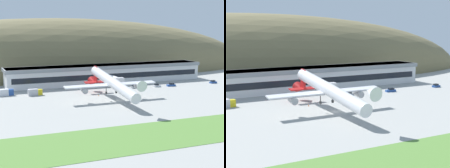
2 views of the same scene
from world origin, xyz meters
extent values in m
plane|color=#9E9E99|center=(0.00, 0.00, 0.00)|extent=(360.79, 360.79, 0.00)
cube|color=#568438|center=(0.00, -49.61, 0.04)|extent=(324.71, 25.59, 0.08)
ellipsoid|color=olive|center=(-0.29, 98.61, 0.00)|extent=(300.20, 85.54, 70.88)
cube|color=silver|center=(13.85, 46.43, 4.92)|extent=(108.20, 14.04, 9.83)
cube|color=gray|center=(13.85, 46.43, 8.95)|extent=(109.40, 15.24, 1.77)
cube|color=black|center=(13.85, 39.36, 4.42)|extent=(103.87, 0.16, 2.75)
cylinder|color=silver|center=(12.83, 32.87, 4.00)|extent=(2.60, 13.08, 2.60)
cube|color=silver|center=(12.83, 26.33, 4.00)|extent=(3.38, 2.86, 2.86)
cylinder|color=slate|center=(12.83, 26.83, 2.00)|extent=(0.36, 0.36, 4.00)
cylinder|color=silver|center=(-2.15, -0.40, 7.57)|extent=(4.11, 43.83, 9.37)
cone|color=silver|center=(-2.15, -24.31, 10.49)|extent=(4.03, 4.97, 4.54)
cone|color=red|center=(-2.15, 23.92, 4.61)|extent=(4.03, 5.79, 4.64)
cube|color=red|center=(-2.15, 20.65, 8.63)|extent=(0.50, 4.55, 7.64)
cube|color=red|center=(-2.15, 20.86, 4.98)|extent=(10.68, 2.90, 0.71)
cube|color=silver|center=(-2.15, 1.77, 6.59)|extent=(40.46, 3.63, 0.88)
cylinder|color=#9E9EA3|center=(-14.29, 1.23, 5.11)|extent=(2.30, 3.85, 2.72)
cylinder|color=#9E9EA3|center=(9.99, 1.23, 5.11)|extent=(2.30, 3.85, 2.72)
cylinder|color=#2D2D2D|center=(-4.41, 1.77, 4.36)|extent=(0.28, 0.28, 2.20)
cylinder|color=#2D2D2D|center=(-4.41, 1.77, 3.26)|extent=(0.45, 1.10, 1.10)
cylinder|color=#2D2D2D|center=(0.11, 1.77, 4.36)|extent=(0.28, 0.28, 2.20)
cylinder|color=#2D2D2D|center=(0.11, 1.77, 3.26)|extent=(0.45, 1.10, 1.10)
cylinder|color=#2D2D2D|center=(-2.15, -15.57, 6.59)|extent=(0.22, 0.22, 1.98)
cylinder|color=#2D2D2D|center=(-2.15, -15.57, 5.60)|extent=(0.30, 0.82, 0.82)
cube|color=silver|center=(32.18, 23.84, 0.44)|extent=(3.81, 2.17, 0.88)
cube|color=black|center=(32.00, 23.82, 1.25)|extent=(2.15, 1.74, 0.72)
cube|color=#999EA3|center=(19.95, 24.48, 0.43)|extent=(3.63, 1.91, 0.87)
cube|color=black|center=(19.77, 24.48, 1.22)|extent=(2.00, 1.61, 0.71)
cube|color=#264C99|center=(39.88, 22.68, 0.45)|extent=(4.71, 2.08, 0.90)
cube|color=black|center=(40.10, 22.65, 1.26)|extent=(2.64, 1.64, 0.73)
cube|color=#264C99|center=(66.10, 22.52, 0.44)|extent=(4.03, 2.13, 0.88)
cube|color=black|center=(65.91, 22.51, 1.24)|extent=(2.26, 1.71, 0.72)
cube|color=gold|center=(-27.64, 24.71, 1.29)|extent=(2.10, 2.39, 2.58)
cube|color=black|center=(-26.60, 24.75, 1.75)|extent=(0.15, 1.98, 1.13)
cube|color=#B7B7BC|center=(-30.79, 24.60, 1.45)|extent=(4.37, 2.47, 2.91)
cube|color=#264C99|center=(-39.78, 29.06, 1.39)|extent=(2.34, 2.51, 2.77)
cube|color=black|center=(-38.63, 29.10, 1.89)|extent=(0.15, 2.07, 1.22)
cube|color=silver|center=(-43.31, 28.93, 1.49)|extent=(4.88, 2.60, 2.98)
cube|color=orange|center=(9.55, 17.67, 0.01)|extent=(0.52, 0.52, 0.03)
cone|color=orange|center=(9.55, 17.67, 0.31)|extent=(0.40, 0.40, 0.55)
cube|color=orange|center=(-3.73, 12.71, 0.01)|extent=(0.52, 0.52, 0.03)
cone|color=orange|center=(-3.73, 12.71, 0.31)|extent=(0.40, 0.40, 0.55)
camera|label=1|loc=(-60.99, -141.18, 31.83)|focal=60.00mm
camera|label=2|loc=(-57.60, -105.88, 27.63)|focal=60.00mm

